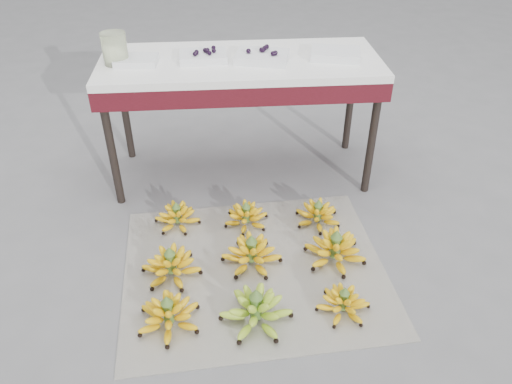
{
  "coord_description": "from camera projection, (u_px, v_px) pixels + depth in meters",
  "views": [
    {
      "loc": [
        -0.12,
        -1.7,
        1.71
      ],
      "look_at": [
        0.04,
        0.32,
        0.27
      ],
      "focal_mm": 35.0,
      "sensor_mm": 36.0,
      "label": 1
    }
  ],
  "objects": [
    {
      "name": "newspaper_mat",
      "position": [
        255.0,
        269.0,
        2.42
      ],
      "size": [
        1.32,
        1.13,
        0.01
      ],
      "primitive_type": "cube",
      "rotation": [
        0.0,
        0.0,
        0.06
      ],
      "color": "silver",
      "rests_on": "ground"
    },
    {
      "name": "bunch_back_left",
      "position": [
        177.0,
        217.0,
        2.68
      ],
      "size": [
        0.3,
        0.3,
        0.15
      ],
      "rotation": [
        0.0,
        0.0,
        -0.27
      ],
      "color": "yellow",
      "rests_on": "newspaper_mat"
    },
    {
      "name": "bunch_front_center",
      "position": [
        256.0,
        310.0,
        2.13
      ],
      "size": [
        0.32,
        0.32,
        0.19
      ],
      "rotation": [
        0.0,
        0.0,
        -0.03
      ],
      "color": "#82B927",
      "rests_on": "newspaper_mat"
    },
    {
      "name": "bunch_front_right",
      "position": [
        343.0,
        303.0,
        2.18
      ],
      "size": [
        0.31,
        0.31,
        0.14
      ],
      "rotation": [
        0.0,
        0.0,
        -0.43
      ],
      "color": "yellow",
      "rests_on": "newspaper_mat"
    },
    {
      "name": "tray_far_right",
      "position": [
        336.0,
        54.0,
        2.71
      ],
      "size": [
        0.3,
        0.24,
        0.04
      ],
      "color": "silver",
      "rests_on": "vendor_table"
    },
    {
      "name": "tray_right",
      "position": [
        262.0,
        56.0,
        2.67
      ],
      "size": [
        0.32,
        0.26,
        0.07
      ],
      "color": "silver",
      "rests_on": "vendor_table"
    },
    {
      "name": "bunch_back_center",
      "position": [
        246.0,
        216.0,
        2.68
      ],
      "size": [
        0.26,
        0.26,
        0.15
      ],
      "rotation": [
        0.0,
        0.0,
        0.09
      ],
      "color": "yellow",
      "rests_on": "newspaper_mat"
    },
    {
      "name": "tray_left",
      "position": [
        203.0,
        56.0,
        2.68
      ],
      "size": [
        0.26,
        0.19,
        0.06
      ],
      "color": "silver",
      "rests_on": "vendor_table"
    },
    {
      "name": "glass_jar",
      "position": [
        115.0,
        49.0,
        2.6
      ],
      "size": [
        0.17,
        0.17,
        0.16
      ],
      "primitive_type": "cylinder",
      "rotation": [
        0.0,
        0.0,
        -0.41
      ],
      "color": "#E6F3C1",
      "rests_on": "vendor_table"
    },
    {
      "name": "bunch_mid_center",
      "position": [
        252.0,
        254.0,
        2.42
      ],
      "size": [
        0.38,
        0.38,
        0.18
      ],
      "rotation": [
        0.0,
        0.0,
        -0.44
      ],
      "color": "yellow",
      "rests_on": "newspaper_mat"
    },
    {
      "name": "bunch_front_left",
      "position": [
        169.0,
        315.0,
        2.11
      ],
      "size": [
        0.34,
        0.34,
        0.17
      ],
      "rotation": [
        0.0,
        0.0,
        0.29
      ],
      "color": "yellow",
      "rests_on": "newspaper_mat"
    },
    {
      "name": "ground",
      "position": [
        253.0,
        278.0,
        2.38
      ],
      "size": [
        60.0,
        60.0,
        0.0
      ],
      "primitive_type": "plane",
      "color": "slate",
      "rests_on": "ground"
    },
    {
      "name": "tray_far_left",
      "position": [
        136.0,
        60.0,
        2.64
      ],
      "size": [
        0.23,
        0.17,
        0.04
      ],
      "color": "silver",
      "rests_on": "vendor_table"
    },
    {
      "name": "bunch_mid_left",
      "position": [
        171.0,
        265.0,
        2.36
      ],
      "size": [
        0.35,
        0.35,
        0.17
      ],
      "rotation": [
        0.0,
        0.0,
        -0.26
      ],
      "color": "yellow",
      "rests_on": "newspaper_mat"
    },
    {
      "name": "vendor_table",
      "position": [
        240.0,
        73.0,
        2.76
      ],
      "size": [
        1.53,
        0.61,
        0.74
      ],
      "color": "black",
      "rests_on": "ground"
    },
    {
      "name": "bunch_mid_right",
      "position": [
        335.0,
        249.0,
        2.44
      ],
      "size": [
        0.35,
        0.35,
        0.18
      ],
      "rotation": [
        0.0,
        0.0,
        0.17
      ],
      "color": "yellow",
      "rests_on": "newspaper_mat"
    },
    {
      "name": "bunch_back_right",
      "position": [
        318.0,
        214.0,
        2.69
      ],
      "size": [
        0.25,
        0.25,
        0.15
      ],
      "rotation": [
        0.0,
        0.0,
        0.02
      ],
      "color": "yellow",
      "rests_on": "newspaper_mat"
    }
  ]
}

